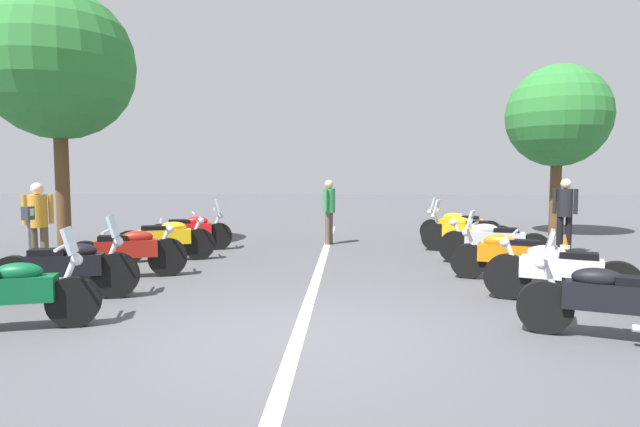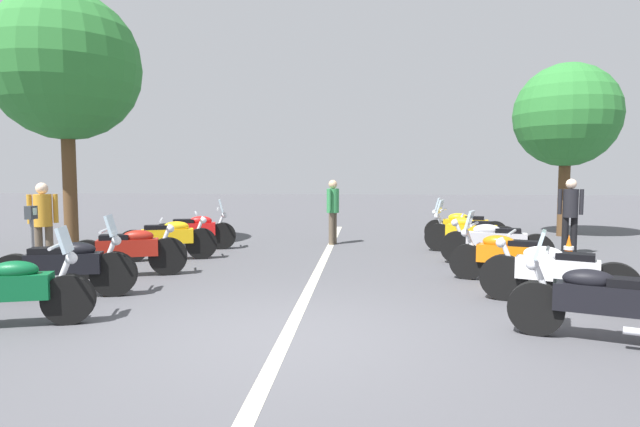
% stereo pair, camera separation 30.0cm
% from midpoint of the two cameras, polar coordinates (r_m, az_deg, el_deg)
% --- Properties ---
extents(ground_plane, '(80.00, 80.00, 0.00)m').
position_cam_midpoint_polar(ground_plane, '(5.83, -4.06, -13.77)').
color(ground_plane, '#4C4C51').
extents(lane_centre_stripe, '(15.93, 0.16, 0.01)m').
position_cam_midpoint_polar(lane_centre_stripe, '(9.70, -1.00, -6.35)').
color(lane_centre_stripe, beige).
rests_on(lane_centre_stripe, ground_plane).
extents(motorcycle_left_row_0, '(0.86, 2.08, 1.20)m').
position_cam_midpoint_polar(motorcycle_left_row_0, '(7.07, -32.75, -7.38)').
color(motorcycle_left_row_0, black).
rests_on(motorcycle_left_row_0, ground_plane).
extents(motorcycle_left_row_1, '(0.77, 2.01, 1.22)m').
position_cam_midpoint_polar(motorcycle_left_row_1, '(8.31, -27.31, -5.38)').
color(motorcycle_left_row_1, black).
rests_on(motorcycle_left_row_1, ground_plane).
extents(motorcycle_left_row_2, '(0.90, 1.97, 1.02)m').
position_cam_midpoint_polar(motorcycle_left_row_2, '(9.60, -21.49, -3.97)').
color(motorcycle_left_row_2, black).
rests_on(motorcycle_left_row_2, ground_plane).
extents(motorcycle_left_row_3, '(0.93, 1.97, 1.01)m').
position_cam_midpoint_polar(motorcycle_left_row_3, '(11.18, -17.60, -2.74)').
color(motorcycle_left_row_3, black).
rests_on(motorcycle_left_row_3, ground_plane).
extents(motorcycle_left_row_4, '(0.79, 1.99, 1.21)m').
position_cam_midpoint_polar(motorcycle_left_row_4, '(12.57, -14.93, -1.88)').
color(motorcycle_left_row_4, black).
rests_on(motorcycle_left_row_4, ground_plane).
extents(motorcycle_right_row_0, '(0.95, 1.93, 1.19)m').
position_cam_midpoint_polar(motorcycle_right_row_0, '(6.39, 28.64, -8.42)').
color(motorcycle_right_row_0, black).
rests_on(motorcycle_right_row_0, ground_plane).
extents(motorcycle_right_row_1, '(1.01, 1.94, 1.01)m').
position_cam_midpoint_polar(motorcycle_right_row_1, '(7.84, 24.15, -5.93)').
color(motorcycle_right_row_1, black).
rests_on(motorcycle_right_row_1, ground_plane).
extents(motorcycle_right_row_2, '(0.97, 1.89, 1.19)m').
position_cam_midpoint_polar(motorcycle_right_row_2, '(9.16, 19.42, -4.37)').
color(motorcycle_right_row_2, black).
rests_on(motorcycle_right_row_2, ground_plane).
extents(motorcycle_right_row_3, '(0.84, 2.14, 1.01)m').
position_cam_midpoint_polar(motorcycle_right_row_3, '(10.80, 18.03, -3.00)').
color(motorcycle_right_row_3, black).
rests_on(motorcycle_right_row_3, ground_plane).
extents(motorcycle_right_row_4, '(0.98, 2.05, 1.22)m').
position_cam_midpoint_polar(motorcycle_right_row_4, '(12.27, 15.35, -2.02)').
color(motorcycle_right_row_4, black).
rests_on(motorcycle_right_row_4, ground_plane).
extents(motorcycle_right_row_5, '(0.83, 2.08, 1.20)m').
position_cam_midpoint_polar(motorcycle_right_row_5, '(13.85, 14.70, -1.34)').
color(motorcycle_right_row_5, black).
rests_on(motorcycle_right_row_5, ground_plane).
extents(parking_meter, '(0.18, 0.13, 1.29)m').
position_cam_midpoint_polar(parking_meter, '(9.71, -30.55, -1.63)').
color(parking_meter, slate).
rests_on(parking_meter, ground_plane).
extents(traffic_cone_0, '(0.36, 0.36, 0.61)m').
position_cam_midpoint_polar(traffic_cone_0, '(11.46, 25.03, -3.65)').
color(traffic_cone_0, orange).
rests_on(traffic_cone_0, ground_plane).
extents(bystander_0, '(0.32, 0.47, 1.66)m').
position_cam_midpoint_polar(bystander_0, '(11.01, -29.66, -0.57)').
color(bystander_0, brown).
rests_on(bystander_0, ground_plane).
extents(bystander_2, '(0.32, 0.52, 1.72)m').
position_cam_midpoint_polar(bystander_2, '(12.81, 25.10, 0.38)').
color(bystander_2, black).
rests_on(bystander_2, ground_plane).
extents(bystander_3, '(0.51, 0.32, 1.67)m').
position_cam_midpoint_polar(bystander_3, '(13.16, 0.36, 0.77)').
color(bystander_3, brown).
rests_on(bystander_3, ground_plane).
extents(roadside_tree_0, '(3.50, 3.50, 6.13)m').
position_cam_midpoint_polar(roadside_tree_0, '(13.87, -27.83, 14.48)').
color(roadside_tree_0, brown).
rests_on(roadside_tree_0, ground_plane).
extents(roadside_tree_1, '(2.97, 2.97, 5.01)m').
position_cam_midpoint_polar(roadside_tree_1, '(16.66, 24.60, 9.83)').
color(roadside_tree_1, brown).
rests_on(roadside_tree_1, ground_plane).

